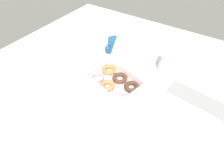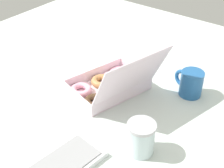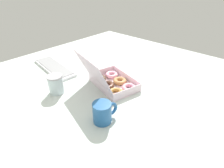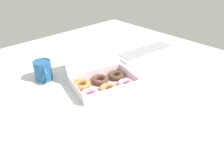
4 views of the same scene
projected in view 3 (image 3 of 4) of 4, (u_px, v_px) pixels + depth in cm
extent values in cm
cube|color=silver|center=(116.00, 84.00, 115.00)|extent=(180.00, 180.00, 2.00)
cube|color=white|center=(114.00, 85.00, 112.00)|extent=(34.12, 27.21, 0.40)
cube|color=white|center=(128.00, 92.00, 100.03)|extent=(5.56, 19.66, 4.99)
cube|color=white|center=(102.00, 72.00, 121.12)|extent=(5.56, 19.66, 4.99)
cube|color=white|center=(126.00, 77.00, 115.15)|extent=(28.28, 7.84, 4.99)
cube|color=white|center=(100.00, 86.00, 106.00)|extent=(28.28, 7.84, 4.99)
cube|color=white|center=(92.00, 71.00, 97.78)|extent=(31.26, 16.37, 18.46)
torus|color=pink|center=(129.00, 88.00, 106.38)|extent=(9.83, 9.83, 2.55)
torus|color=#BA804B|center=(120.00, 81.00, 113.21)|extent=(10.42, 10.42, 2.79)
torus|color=#F1A4B9|center=(112.00, 75.00, 120.49)|extent=(12.35, 12.35, 2.50)
torus|color=#A87A39|center=(116.00, 93.00, 101.78)|extent=(12.51, 12.51, 2.63)
torus|color=#523224|center=(107.00, 85.00, 108.97)|extent=(11.72, 11.72, 2.62)
torus|color=#49321F|center=(100.00, 79.00, 115.87)|extent=(9.78, 9.78, 2.68)
cube|color=white|center=(54.00, 68.00, 131.62)|extent=(44.88, 18.50, 1.80)
cube|color=#96979A|center=(54.00, 66.00, 131.04)|extent=(41.16, 15.95, 0.40)
cylinder|color=#235A96|center=(102.00, 113.00, 81.69)|extent=(8.93, 8.93, 10.42)
torus|color=#235A96|center=(111.00, 109.00, 83.90)|extent=(3.46, 7.61, 7.44)
cylinder|color=black|center=(102.00, 107.00, 79.93)|extent=(7.86, 7.86, 0.63)
cylinder|color=silver|center=(56.00, 85.00, 102.75)|extent=(8.70, 8.70, 10.25)
cylinder|color=#B2B2B7|center=(54.00, 77.00, 99.78)|extent=(9.13, 9.13, 1.00)
cube|color=white|center=(150.00, 79.00, 119.01)|extent=(12.40, 11.16, 0.15)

